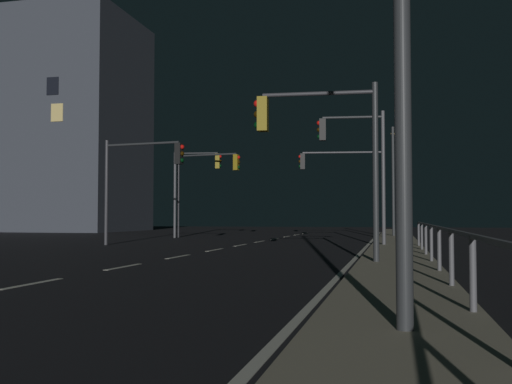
{
  "coord_description": "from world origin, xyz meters",
  "views": [
    {
      "loc": [
        7.0,
        -1.23,
        1.34
      ],
      "look_at": [
        0.43,
        26.29,
        2.53
      ],
      "focal_mm": 40.87,
      "sensor_mm": 36.0,
      "label": 1
    }
  ],
  "objects_px": {
    "traffic_light_near_left": "(196,176)",
    "building_distant": "(13,127)",
    "traffic_light_mid_right": "(141,170)",
    "traffic_light_far_left": "(203,176)",
    "street_lamp_median": "(394,170)",
    "traffic_light_far_center": "(319,137)",
    "traffic_light_far_right": "(356,152)",
    "traffic_light_mid_left": "(345,173)"
  },
  "relations": [
    {
      "from": "traffic_light_near_left",
      "to": "street_lamp_median",
      "type": "xyz_separation_m",
      "value": [
        12.29,
        2.7,
        0.37
      ]
    },
    {
      "from": "traffic_light_near_left",
      "to": "street_lamp_median",
      "type": "relative_size",
      "value": 0.82
    },
    {
      "from": "traffic_light_mid_left",
      "to": "traffic_light_far_left",
      "type": "relative_size",
      "value": 0.99
    },
    {
      "from": "traffic_light_mid_left",
      "to": "traffic_light_far_right",
      "type": "distance_m",
      "value": 9.82
    },
    {
      "from": "street_lamp_median",
      "to": "traffic_light_mid_left",
      "type": "bearing_deg",
      "value": -136.18
    },
    {
      "from": "traffic_light_mid_right",
      "to": "traffic_light_far_left",
      "type": "relative_size",
      "value": 0.92
    },
    {
      "from": "traffic_light_far_center",
      "to": "street_lamp_median",
      "type": "xyz_separation_m",
      "value": [
        1.93,
        22.16,
        0.76
      ]
    },
    {
      "from": "traffic_light_far_right",
      "to": "traffic_light_near_left",
      "type": "xyz_separation_m",
      "value": [
        -10.72,
        9.75,
        -0.22
      ]
    },
    {
      "from": "traffic_light_mid_left",
      "to": "traffic_light_far_right",
      "type": "bearing_deg",
      "value": -82.65
    },
    {
      "from": "traffic_light_far_left",
      "to": "street_lamp_median",
      "type": "height_order",
      "value": "street_lamp_median"
    },
    {
      "from": "traffic_light_far_center",
      "to": "building_distant",
      "type": "bearing_deg",
      "value": 135.64
    },
    {
      "from": "traffic_light_far_right",
      "to": "traffic_light_near_left",
      "type": "height_order",
      "value": "traffic_light_far_right"
    },
    {
      "from": "traffic_light_mid_left",
      "to": "traffic_light_far_right",
      "type": "height_order",
      "value": "traffic_light_far_right"
    },
    {
      "from": "traffic_light_far_right",
      "to": "traffic_light_near_left",
      "type": "distance_m",
      "value": 14.49
    },
    {
      "from": "traffic_light_far_center",
      "to": "building_distant",
      "type": "distance_m",
      "value": 47.36
    },
    {
      "from": "building_distant",
      "to": "traffic_light_mid_right",
      "type": "bearing_deg",
      "value": -44.54
    },
    {
      "from": "traffic_light_near_left",
      "to": "traffic_light_far_right",
      "type": "bearing_deg",
      "value": -42.29
    },
    {
      "from": "traffic_light_far_center",
      "to": "building_distant",
      "type": "height_order",
      "value": "building_distant"
    },
    {
      "from": "traffic_light_mid_right",
      "to": "traffic_light_far_left",
      "type": "height_order",
      "value": "traffic_light_far_left"
    },
    {
      "from": "traffic_light_far_center",
      "to": "traffic_light_near_left",
      "type": "distance_m",
      "value": 22.05
    },
    {
      "from": "traffic_light_far_right",
      "to": "street_lamp_median",
      "type": "distance_m",
      "value": 12.55
    },
    {
      "from": "traffic_light_far_left",
      "to": "street_lamp_median",
      "type": "bearing_deg",
      "value": 18.31
    },
    {
      "from": "traffic_light_far_left",
      "to": "traffic_light_mid_right",
      "type": "bearing_deg",
      "value": -89.25
    },
    {
      "from": "traffic_light_near_left",
      "to": "traffic_light_far_left",
      "type": "bearing_deg",
      "value": -53.25
    },
    {
      "from": "traffic_light_mid_left",
      "to": "building_distant",
      "type": "height_order",
      "value": "building_distant"
    },
    {
      "from": "traffic_light_mid_right",
      "to": "traffic_light_far_right",
      "type": "distance_m",
      "value": 9.82
    },
    {
      "from": "traffic_light_mid_left",
      "to": "traffic_light_far_center",
      "type": "height_order",
      "value": "traffic_light_mid_left"
    },
    {
      "from": "traffic_light_far_center",
      "to": "building_distant",
      "type": "relative_size",
      "value": 0.2
    },
    {
      "from": "traffic_light_far_left",
      "to": "building_distant",
      "type": "xyz_separation_m",
      "value": [
        -24.01,
        14.45,
        6.08
      ]
    },
    {
      "from": "traffic_light_mid_left",
      "to": "traffic_light_far_right",
      "type": "xyz_separation_m",
      "value": [
        1.26,
        -9.74,
        0.18
      ]
    },
    {
      "from": "street_lamp_median",
      "to": "building_distant",
      "type": "xyz_separation_m",
      "value": [
        -35.48,
        10.66,
        5.63
      ]
    },
    {
      "from": "traffic_light_far_center",
      "to": "traffic_light_far_left",
      "type": "bearing_deg",
      "value": 117.45
    },
    {
      "from": "traffic_light_mid_left",
      "to": "traffic_light_near_left",
      "type": "bearing_deg",
      "value": 179.92
    },
    {
      "from": "traffic_light_near_left",
      "to": "building_distant",
      "type": "bearing_deg",
      "value": 150.07
    },
    {
      "from": "traffic_light_mid_right",
      "to": "traffic_light_far_right",
      "type": "height_order",
      "value": "traffic_light_far_right"
    },
    {
      "from": "traffic_light_mid_right",
      "to": "traffic_light_far_center",
      "type": "xyz_separation_m",
      "value": [
        9.42,
        -9.07,
        0.01
      ]
    },
    {
      "from": "traffic_light_far_center",
      "to": "traffic_light_mid_left",
      "type": "bearing_deg",
      "value": 92.64
    },
    {
      "from": "street_lamp_median",
      "to": "traffic_light_near_left",
      "type": "bearing_deg",
      "value": -167.62
    },
    {
      "from": "traffic_light_mid_right",
      "to": "street_lamp_median",
      "type": "xyz_separation_m",
      "value": [
        11.35,
        13.09,
        0.77
      ]
    },
    {
      "from": "traffic_light_mid_left",
      "to": "building_distant",
      "type": "bearing_deg",
      "value": 157.74
    },
    {
      "from": "traffic_light_near_left",
      "to": "building_distant",
      "type": "distance_m",
      "value": 27.43
    },
    {
      "from": "traffic_light_mid_left",
      "to": "traffic_light_far_center",
      "type": "bearing_deg",
      "value": -87.36
    }
  ]
}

